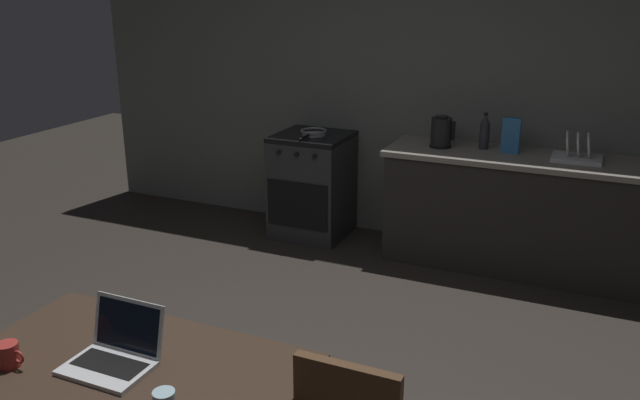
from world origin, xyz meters
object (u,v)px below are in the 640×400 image
at_px(stove_oven, 312,185).
at_px(bottle_b, 485,132).
at_px(electric_kettle, 441,132).
at_px(frying_pan, 313,132).
at_px(coffee_mug, 9,355).
at_px(dining_table, 120,390).
at_px(cereal_box, 511,136).
at_px(dish_rack, 577,154).
at_px(laptop, 114,354).

distance_m(stove_oven, bottle_b, 1.52).
relative_size(stove_oven, electric_kettle, 3.64).
height_order(frying_pan, coffee_mug, frying_pan).
relative_size(stove_oven, bottle_b, 3.20).
relative_size(dining_table, cereal_box, 4.94).
height_order(electric_kettle, cereal_box, cereal_box).
relative_size(stove_oven, dish_rack, 2.62).
height_order(laptop, bottle_b, bottle_b).
xyz_separation_m(electric_kettle, coffee_mug, (-0.78, -3.40, -0.23)).
distance_m(dining_table, bottle_b, 3.45).
bearing_deg(dish_rack, bottle_b, 173.24).
xyz_separation_m(coffee_mug, bottle_b, (1.10, 3.48, 0.24)).
distance_m(electric_kettle, dish_rack, 0.99).
bearing_deg(bottle_b, electric_kettle, -165.68).
height_order(dining_table, coffee_mug, coffee_mug).
distance_m(stove_oven, dish_rack, 2.14).
relative_size(laptop, coffee_mug, 2.65).
height_order(dining_table, bottle_b, bottle_b).
bearing_deg(cereal_box, dining_table, -105.13).
bearing_deg(laptop, electric_kettle, 81.88).
bearing_deg(bottle_b, frying_pan, -175.44).
relative_size(laptop, dish_rack, 0.94).
distance_m(electric_kettle, bottle_b, 0.32).
distance_m(dining_table, laptop, 0.13).
height_order(laptop, electric_kettle, electric_kettle).
bearing_deg(coffee_mug, laptop, 26.03).
bearing_deg(stove_oven, dining_table, -77.68).
xyz_separation_m(frying_pan, dish_rack, (2.06, 0.03, 0.02)).
height_order(stove_oven, electric_kettle, electric_kettle).
bearing_deg(coffee_mug, stove_oven, 95.19).
relative_size(stove_oven, laptop, 2.78).
height_order(laptop, dish_rack, dish_rack).
bearing_deg(dish_rack, laptop, -113.73).
distance_m(coffee_mug, cereal_box, 3.67).
relative_size(cereal_box, bottle_b, 0.96).
bearing_deg(bottle_b, cereal_box, -16.44).
distance_m(laptop, cereal_box, 3.39).
relative_size(frying_pan, bottle_b, 1.41).
height_order(stove_oven, laptop, laptop).
relative_size(stove_oven, coffee_mug, 7.38).
xyz_separation_m(stove_oven, electric_kettle, (1.09, 0.00, 0.56)).
xyz_separation_m(laptop, dish_rack, (1.42, 3.23, 0.16)).
bearing_deg(electric_kettle, dining_table, -96.52).
relative_size(dining_table, frying_pan, 3.38).
distance_m(dish_rack, bottle_b, 0.69).
xyz_separation_m(frying_pan, bottle_b, (1.38, 0.11, 0.11)).
distance_m(stove_oven, frying_pan, 0.47).
relative_size(stove_oven, frying_pan, 2.28).
distance_m(electric_kettle, coffee_mug, 3.50).
bearing_deg(dining_table, bottle_b, 78.42).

